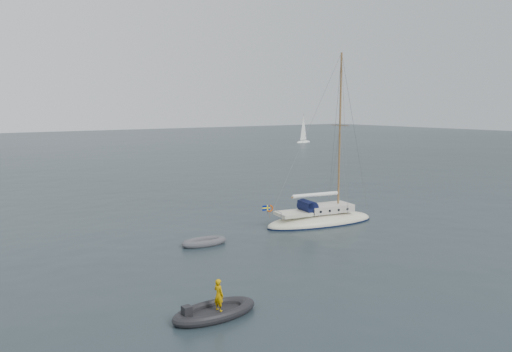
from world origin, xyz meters
TOP-DOWN VIEW (x-y plane):
  - ground at (0.00, 0.00)m, footprint 300.00×300.00m
  - sailboat at (3.90, 0.67)m, footprint 9.11×2.73m
  - dinghy at (-5.87, 0.63)m, footprint 2.99×1.35m
  - rib at (-10.70, -9.00)m, footprint 3.84×1.75m
  - distant_yacht_b at (55.87, 64.07)m, footprint 5.44×2.90m

SIDE VIEW (x-z plane):
  - ground at x=0.00m, z-range 0.00..0.00m
  - dinghy at x=-5.87m, z-range -0.03..0.40m
  - rib at x=-10.70m, z-range -0.55..1.03m
  - sailboat at x=3.90m, z-range -5.51..7.47m
  - distant_yacht_b at x=55.87m, z-range -0.52..6.69m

